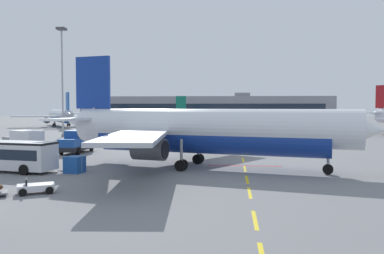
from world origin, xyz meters
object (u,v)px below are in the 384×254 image
fuel_service_truck (78,141)px  apron_light_mast_near (62,69)px  catering_truck (24,141)px  uld_cargo_container (75,164)px  airliner_foreground (203,130)px  airliner_far_center (61,116)px  airliner_mid_left (212,118)px

fuel_service_truck → apron_light_mast_near: 34.53m
catering_truck → uld_cargo_container: bearing=-49.0°
airliner_foreground → uld_cargo_container: 13.36m
airliner_far_center → catering_truck: airliner_far_center is taller
airliner_foreground → catering_truck: size_ratio=4.76×
fuel_service_truck → airliner_mid_left: bearing=76.7°
fuel_service_truck → uld_cargo_container: 17.71m
apron_light_mast_near → fuel_service_truck: bearing=-63.2°
airliner_far_center → fuel_service_truck: bearing=-64.7°
catering_truck → airliner_far_center: bearing=110.2°
airliner_foreground → catering_truck: (-25.75, 11.13, -2.30)m
airliner_foreground → catering_truck: airliner_foreground is taller
catering_truck → uld_cargo_container: 20.66m
airliner_far_center → catering_truck: 78.88m
airliner_foreground → airliner_far_center: size_ratio=1.22×
catering_truck → fuel_service_truck: bearing=7.6°
airliner_mid_left → apron_light_mast_near: (-29.88, -36.54, 11.34)m
airliner_foreground → apron_light_mast_near: bearing=128.9°
airliner_mid_left → catering_truck: size_ratio=3.69×
catering_truck → airliner_mid_left: bearing=71.0°
uld_cargo_container → apron_light_mast_near: apron_light_mast_near is taller
airliner_far_center → apron_light_mast_near: (20.05, -44.43, 11.00)m
airliner_mid_left → catering_truck: 69.94m
airliner_mid_left → uld_cargo_container: size_ratio=14.04×
catering_truck → fuel_service_truck: size_ratio=1.02×
uld_cargo_container → fuel_service_truck: bearing=110.6°
airliner_foreground → apron_light_mast_near: (-32.90, 40.72, 10.53)m
fuel_service_truck → uld_cargo_container: bearing=-69.4°
airliner_foreground → apron_light_mast_near: 53.40m
airliner_foreground → fuel_service_truck: (-18.43, 12.11, -2.30)m
apron_light_mast_near → airliner_foreground: bearing=-51.1°
airliner_mid_left → catering_truck: (-22.73, -66.12, -1.49)m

